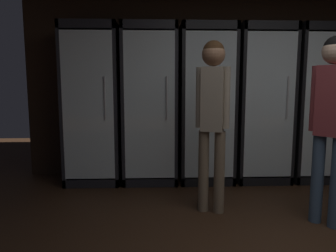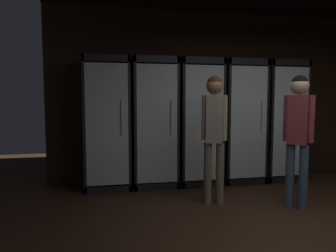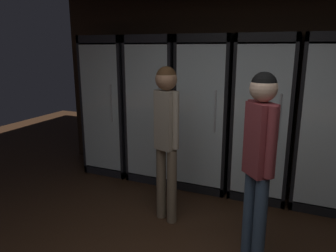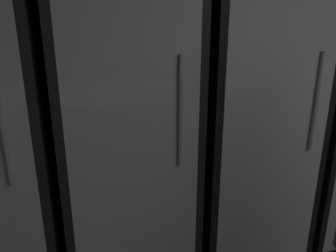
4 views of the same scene
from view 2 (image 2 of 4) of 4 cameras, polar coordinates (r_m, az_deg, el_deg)
wall_back at (r=5.51m, az=10.79°, el=5.42°), size 6.00×0.06×2.80m
cooler_far_left at (r=4.80m, az=-11.11°, el=0.27°), size 0.67×0.65×1.97m
cooler_left at (r=4.86m, az=-2.66°, el=0.35°), size 0.67×0.65×1.97m
cooler_center at (r=5.02m, az=5.46°, el=0.52°), size 0.67×0.65×1.97m
cooler_right at (r=5.27m, az=12.93°, el=0.66°), size 0.67×0.65×1.97m
cooler_far_right at (r=5.60m, az=19.63°, el=0.78°), size 0.67×0.65×1.97m
shopper_near at (r=3.95m, az=8.49°, el=0.30°), size 0.31×0.22×1.64m
shopper_far at (r=4.10m, az=22.80°, el=-0.03°), size 0.27×0.29×1.63m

